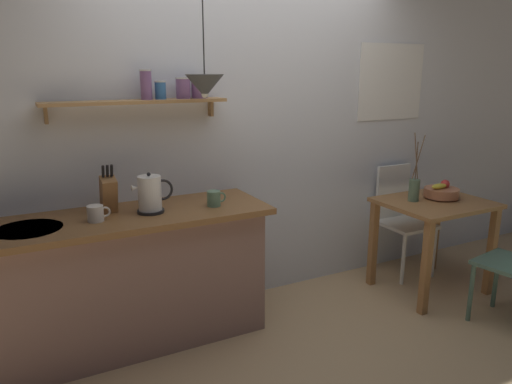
# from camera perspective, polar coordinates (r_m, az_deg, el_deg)

# --- Properties ---
(ground_plane) EXTENTS (14.00, 14.00, 0.00)m
(ground_plane) POSITION_cam_1_polar(r_m,az_deg,el_deg) (3.55, 3.42, -15.74)
(ground_plane) COLOR tan
(back_wall) EXTENTS (6.80, 0.11, 2.70)m
(back_wall) POSITION_cam_1_polar(r_m,az_deg,el_deg) (3.77, 1.33, 7.81)
(back_wall) COLOR silver
(back_wall) RESTS_ON ground_plane
(kitchen_counter) EXTENTS (1.83, 0.63, 0.90)m
(kitchen_counter) POSITION_cam_1_polar(r_m,az_deg,el_deg) (3.29, -14.88, -9.93)
(kitchen_counter) COLOR gray
(kitchen_counter) RESTS_ON ground_plane
(wall_shelf) EXTENTS (1.18, 0.20, 0.32)m
(wall_shelf) POSITION_cam_1_polar(r_m,az_deg,el_deg) (3.25, -11.65, 11.14)
(wall_shelf) COLOR tan
(dining_table) EXTENTS (0.82, 0.68, 0.76)m
(dining_table) POSITION_cam_1_polar(r_m,az_deg,el_deg) (4.14, 20.23, -2.92)
(dining_table) COLOR #9E6B3D
(dining_table) RESTS_ON ground_plane
(dining_chair_far) EXTENTS (0.42, 0.43, 0.95)m
(dining_chair_far) POSITION_cam_1_polar(r_m,az_deg,el_deg) (4.48, 16.63, -2.52)
(dining_chair_far) COLOR white
(dining_chair_far) RESTS_ON ground_plane
(fruit_bowl) EXTENTS (0.27, 0.27, 0.15)m
(fruit_bowl) POSITION_cam_1_polar(r_m,az_deg,el_deg) (4.19, 21.04, 0.02)
(fruit_bowl) COLOR #BC704C
(fruit_bowl) RESTS_ON dining_table
(twig_vase) EXTENTS (0.10, 0.08, 0.55)m
(twig_vase) POSITION_cam_1_polar(r_m,az_deg,el_deg) (4.02, 18.16, 0.38)
(twig_vase) COLOR #567056
(twig_vase) RESTS_ON dining_table
(electric_kettle) EXTENTS (0.26, 0.17, 0.26)m
(electric_kettle) POSITION_cam_1_polar(r_m,az_deg,el_deg) (3.10, -12.35, -0.28)
(electric_kettle) COLOR black
(electric_kettle) RESTS_ON kitchen_counter
(knife_block) EXTENTS (0.09, 0.16, 0.31)m
(knife_block) POSITION_cam_1_polar(r_m,az_deg,el_deg) (3.17, -17.00, -0.16)
(knife_block) COLOR #9E6B3D
(knife_block) RESTS_ON kitchen_counter
(coffee_mug_by_sink) EXTENTS (0.14, 0.10, 0.10)m
(coffee_mug_by_sink) POSITION_cam_1_polar(r_m,az_deg,el_deg) (3.02, -18.37, -2.41)
(coffee_mug_by_sink) COLOR white
(coffee_mug_by_sink) RESTS_ON kitchen_counter
(coffee_mug_spare) EXTENTS (0.13, 0.09, 0.10)m
(coffee_mug_spare) POSITION_cam_1_polar(r_m,az_deg,el_deg) (3.19, -4.95, -0.77)
(coffee_mug_spare) COLOR slate
(coffee_mug_spare) RESTS_ON kitchen_counter
(pendant_lamp) EXTENTS (0.24, 0.24, 0.62)m
(pendant_lamp) POSITION_cam_1_polar(r_m,az_deg,el_deg) (3.06, -6.08, 12.34)
(pendant_lamp) COLOR black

